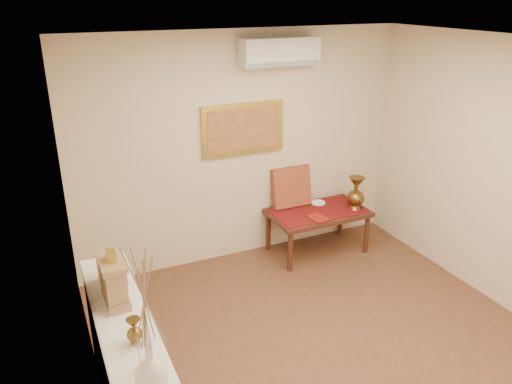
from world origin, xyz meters
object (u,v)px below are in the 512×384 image
brass_urn_tall (356,190)px  display_ledge (132,381)px  mantel_clock (114,280)px  low_table (318,216)px  wooden_chest (109,269)px  white_vase (146,325)px

brass_urn_tall → display_ledge: size_ratio=0.25×
mantel_clock → low_table: (2.68, 1.58, -0.67)m
display_ledge → low_table: (2.67, 1.88, -0.01)m
brass_urn_tall → display_ledge: brass_urn_tall is taller
brass_urn_tall → wooden_chest: size_ratio=2.05×
wooden_chest → white_vase: bearing=-89.1°
brass_urn_tall → wooden_chest: bearing=-159.4°
white_vase → display_ledge: white_vase is taller
wooden_chest → low_table: 3.04m
white_vase → mantel_clock: size_ratio=2.32×
white_vase → low_table: (2.66, 2.59, -0.97)m
brass_urn_tall → mantel_clock: 3.45m
brass_urn_tall → low_table: 0.56m
display_ledge → mantel_clock: 0.73m
brass_urn_tall → display_ledge: (-3.12, -1.74, -0.32)m
display_ledge → mantel_clock: bearing=90.2°
white_vase → wooden_chest: size_ratio=3.89×
low_table → display_ledge: bearing=-144.9°
mantel_clock → brass_urn_tall: bearing=24.8°
brass_urn_tall → display_ledge: bearing=-150.8°
display_ledge → wooden_chest: bearing=90.1°
low_table → white_vase: bearing=-135.7°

